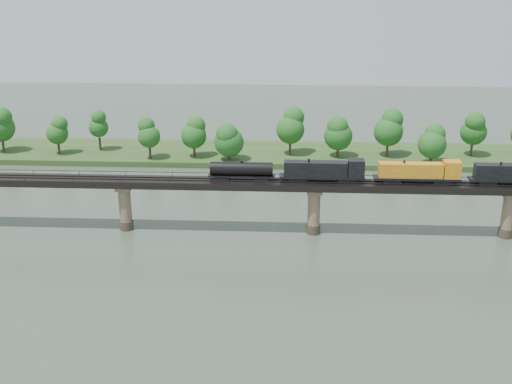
{
  "coord_description": "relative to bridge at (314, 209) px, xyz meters",
  "views": [
    {
      "loc": [
        -5.72,
        -95.23,
        54.65
      ],
      "look_at": [
        -12.15,
        30.0,
        9.0
      ],
      "focal_mm": 45.0,
      "sensor_mm": 36.0,
      "label": 1
    }
  ],
  "objects": [
    {
      "name": "freight_train",
      "position": [
        14.41,
        -0.0,
        8.36
      ],
      "size": [
        70.69,
        2.75,
        4.87
      ],
      "color": "black",
      "rests_on": "bridge"
    },
    {
      "name": "far_treeline",
      "position": [
        -8.21,
        50.52,
        3.37
      ],
      "size": [
        289.06,
        17.54,
        13.6
      ],
      "color": "#382619",
      "rests_on": "far_bank"
    },
    {
      "name": "bridge",
      "position": [
        0.0,
        0.0,
        0.0
      ],
      "size": [
        236.0,
        30.0,
        11.5
      ],
      "color": "#473A2D",
      "rests_on": "ground"
    },
    {
      "name": "bridge_superstructure",
      "position": [
        0.0,
        0.0,
        6.33
      ],
      "size": [
        220.0,
        4.9,
        0.75
      ],
      "color": "black",
      "rests_on": "bridge"
    },
    {
      "name": "far_bank",
      "position": [
        0.0,
        55.0,
        -4.66
      ],
      "size": [
        300.0,
        24.0,
        1.6
      ],
      "primitive_type": "cube",
      "color": "#29451B",
      "rests_on": "ground"
    },
    {
      "name": "ground",
      "position": [
        0.0,
        -30.0,
        -5.46
      ],
      "size": [
        400.0,
        400.0,
        0.0
      ],
      "primitive_type": "plane",
      "color": "#354335",
      "rests_on": "ground"
    }
  ]
}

